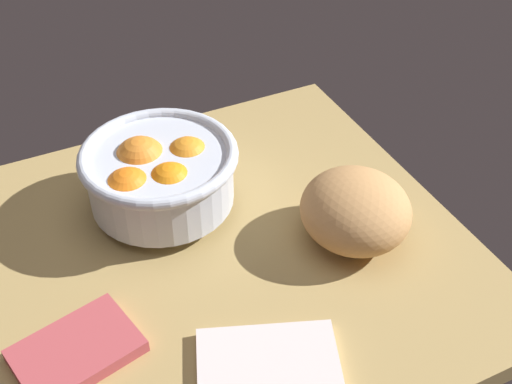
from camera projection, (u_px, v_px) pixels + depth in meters
The scene contains 5 objects.
ground_plane at pixel (208, 262), 83.50cm from camera, with size 64.12×58.73×3.00cm, color #A78A51.
fruit_bowl at pixel (159, 174), 85.07cm from camera, with size 20.39×20.39×10.32cm.
bread_loaf at pixel (355, 210), 82.06cm from camera, with size 14.26×13.77×8.83cm, color tan.
napkin_folded at pixel (269, 367), 69.20cm from camera, with size 14.90×10.26×1.14cm, color silver.
napkin_spare at pixel (76, 351), 70.45cm from camera, with size 12.71×8.76×1.58cm, color #B3464C.
Camera 1 is at (-19.65, -54.75, 59.35)cm, focal length 46.52 mm.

